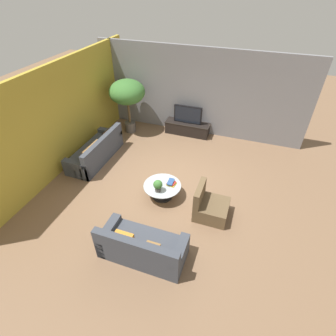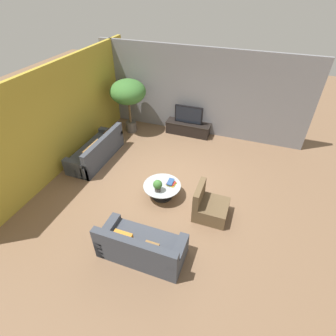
{
  "view_description": "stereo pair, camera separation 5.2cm",
  "coord_description": "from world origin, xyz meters",
  "px_view_note": "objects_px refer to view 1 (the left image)",
  "views": [
    {
      "loc": [
        1.95,
        -5.34,
        4.97
      ],
      "look_at": [
        0.04,
        0.04,
        0.55
      ],
      "focal_mm": 28.0,
      "sensor_mm": 36.0,
      "label": 1
    },
    {
      "loc": [
        1.99,
        -5.32,
        4.97
      ],
      "look_at": [
        0.04,
        0.04,
        0.55
      ],
      "focal_mm": 28.0,
      "sensor_mm": 36.0,
      "label": 2
    }
  ],
  "objects_px": {
    "media_console": "(187,128)",
    "potted_plant_tabletop": "(158,185)",
    "armchair_wicker": "(210,207)",
    "potted_palm_tall": "(127,94)",
    "couch_by_wall": "(97,152)",
    "couch_near_entry": "(142,247)",
    "television": "(188,115)",
    "coffee_table": "(162,189)"
  },
  "relations": [
    {
      "from": "couch_near_entry",
      "to": "armchair_wicker",
      "type": "distance_m",
      "value": 1.96
    },
    {
      "from": "coffee_table",
      "to": "potted_plant_tabletop",
      "type": "bearing_deg",
      "value": -96.46
    },
    {
      "from": "media_console",
      "to": "television",
      "type": "distance_m",
      "value": 0.53
    },
    {
      "from": "television",
      "to": "couch_near_entry",
      "type": "relative_size",
      "value": 0.56
    },
    {
      "from": "potted_palm_tall",
      "to": "armchair_wicker",
      "type": "bearing_deg",
      "value": -40.5
    },
    {
      "from": "armchair_wicker",
      "to": "couch_near_entry",
      "type": "bearing_deg",
      "value": 146.44
    },
    {
      "from": "armchair_wicker",
      "to": "potted_palm_tall",
      "type": "height_order",
      "value": "potted_palm_tall"
    },
    {
      "from": "media_console",
      "to": "potted_plant_tabletop",
      "type": "bearing_deg",
      "value": -85.6
    },
    {
      "from": "television",
      "to": "couch_by_wall",
      "type": "xyz_separation_m",
      "value": [
        -2.27,
        -2.53,
        -0.48
      ]
    },
    {
      "from": "television",
      "to": "potted_plant_tabletop",
      "type": "relative_size",
      "value": 3.04
    },
    {
      "from": "media_console",
      "to": "potted_plant_tabletop",
      "type": "distance_m",
      "value": 3.72
    },
    {
      "from": "couch_by_wall",
      "to": "potted_plant_tabletop",
      "type": "bearing_deg",
      "value": 65.66
    },
    {
      "from": "media_console",
      "to": "couch_by_wall",
      "type": "distance_m",
      "value": 3.4
    },
    {
      "from": "couch_near_entry",
      "to": "potted_palm_tall",
      "type": "bearing_deg",
      "value": -61.35
    },
    {
      "from": "media_console",
      "to": "potted_palm_tall",
      "type": "distance_m",
      "value": 2.46
    },
    {
      "from": "couch_by_wall",
      "to": "potted_plant_tabletop",
      "type": "distance_m",
      "value": 2.82
    },
    {
      "from": "coffee_table",
      "to": "media_console",
      "type": "bearing_deg",
      "value": 95.14
    },
    {
      "from": "television",
      "to": "potted_plant_tabletop",
      "type": "distance_m",
      "value": 3.71
    },
    {
      "from": "coffee_table",
      "to": "armchair_wicker",
      "type": "xyz_separation_m",
      "value": [
        1.33,
        -0.23,
        -0.0
      ]
    },
    {
      "from": "couch_by_wall",
      "to": "armchair_wicker",
      "type": "relative_size",
      "value": 2.51
    },
    {
      "from": "coffee_table",
      "to": "couch_by_wall",
      "type": "bearing_deg",
      "value": 160.37
    },
    {
      "from": "armchair_wicker",
      "to": "potted_palm_tall",
      "type": "bearing_deg",
      "value": 49.5
    },
    {
      "from": "armchair_wicker",
      "to": "coffee_table",
      "type": "bearing_deg",
      "value": 80.04
    },
    {
      "from": "potted_palm_tall",
      "to": "couch_by_wall",
      "type": "bearing_deg",
      "value": -95.77
    },
    {
      "from": "television",
      "to": "couch_by_wall",
      "type": "distance_m",
      "value": 3.43
    },
    {
      "from": "couch_near_entry",
      "to": "potted_plant_tabletop",
      "type": "bearing_deg",
      "value": -80.54
    },
    {
      "from": "armchair_wicker",
      "to": "potted_palm_tall",
      "type": "relative_size",
      "value": 0.44
    },
    {
      "from": "armchair_wicker",
      "to": "potted_palm_tall",
      "type": "distance_m",
      "value": 5.02
    },
    {
      "from": "couch_near_entry",
      "to": "media_console",
      "type": "bearing_deg",
      "value": -84.04
    },
    {
      "from": "coffee_table",
      "to": "potted_palm_tall",
      "type": "distance_m",
      "value": 3.96
    },
    {
      "from": "couch_near_entry",
      "to": "potted_plant_tabletop",
      "type": "relative_size",
      "value": 5.47
    },
    {
      "from": "television",
      "to": "couch_near_entry",
      "type": "height_order",
      "value": "television"
    },
    {
      "from": "television",
      "to": "armchair_wicker",
      "type": "height_order",
      "value": "television"
    },
    {
      "from": "television",
      "to": "armchair_wicker",
      "type": "relative_size",
      "value": 1.17
    },
    {
      "from": "armchair_wicker",
      "to": "television",
      "type": "bearing_deg",
      "value": 23.98
    },
    {
      "from": "potted_palm_tall",
      "to": "potted_plant_tabletop",
      "type": "relative_size",
      "value": 5.87
    },
    {
      "from": "media_console",
      "to": "couch_near_entry",
      "type": "distance_m",
      "value": 5.35
    },
    {
      "from": "couch_by_wall",
      "to": "armchair_wicker",
      "type": "distance_m",
      "value": 4.08
    },
    {
      "from": "armchair_wicker",
      "to": "potted_palm_tall",
      "type": "xyz_separation_m",
      "value": [
        -3.71,
        3.16,
        1.2
      ]
    },
    {
      "from": "media_console",
      "to": "couch_near_entry",
      "type": "relative_size",
      "value": 0.89
    },
    {
      "from": "armchair_wicker",
      "to": "couch_by_wall",
      "type": "bearing_deg",
      "value": 73.56
    },
    {
      "from": "media_console",
      "to": "television",
      "type": "height_order",
      "value": "television"
    }
  ]
}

